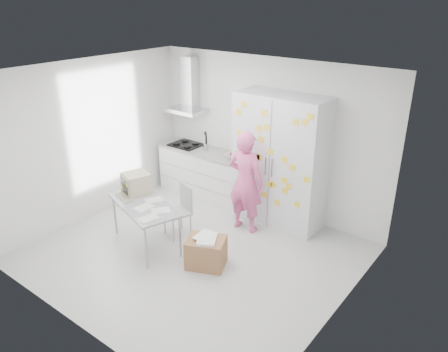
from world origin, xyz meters
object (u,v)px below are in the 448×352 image
Objects in this scene: person at (246,182)px; desk at (139,192)px; chair at (181,207)px; cardboard_box at (206,252)px.

desk is at bearing 43.31° from person.
person reaches higher than chair.
cardboard_box is at bearing -7.53° from chair.
chair is 1.28× the size of cardboard_box.
desk reaches higher than chair.
person is 1.38m from cardboard_box.
chair is (-0.71, -0.78, -0.37)m from person.
chair reaches higher than cardboard_box.
desk is 0.71m from chair.
cardboard_box is (1.34, 0.01, -0.57)m from desk.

